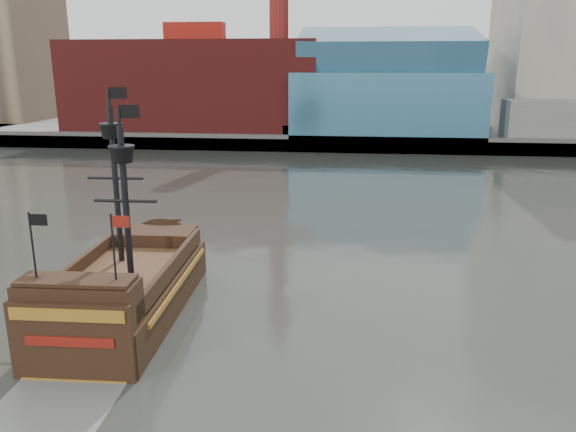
# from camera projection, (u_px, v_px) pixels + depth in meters

# --- Properties ---
(ground) EXTENTS (400.00, 400.00, 0.00)m
(ground) POSITION_uv_depth(u_px,v_px,m) (244.00, 344.00, 27.34)
(ground) COLOR #2C2F29
(ground) RESTS_ON ground
(promenade_far) EXTENTS (220.00, 60.00, 2.00)m
(promenade_far) POSITION_uv_depth(u_px,v_px,m) (329.00, 126.00, 115.30)
(promenade_far) COLOR slate
(promenade_far) RESTS_ON ground
(seawall) EXTENTS (220.00, 1.00, 2.60)m
(seawall) POSITION_uv_depth(u_px,v_px,m) (321.00, 144.00, 86.93)
(seawall) COLOR #4C4C49
(seawall) RESTS_ON ground
(skyline) EXTENTS (149.00, 45.00, 62.00)m
(skyline) POSITION_uv_depth(u_px,v_px,m) (359.00, 0.00, 101.45)
(skyline) COLOR #806C4C
(skyline) RESTS_ON promenade_far
(pirate_ship) EXTENTS (6.03, 17.44, 12.91)m
(pirate_ship) POSITION_uv_depth(u_px,v_px,m) (127.00, 295.00, 30.14)
(pirate_ship) COLOR black
(pirate_ship) RESTS_ON ground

